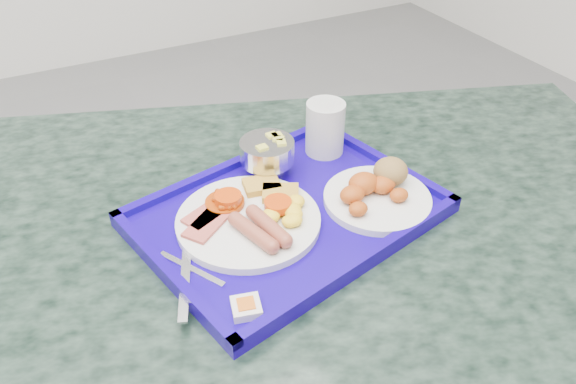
# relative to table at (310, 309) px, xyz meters

# --- Properties ---
(table) EXTENTS (1.56, 1.29, 0.84)m
(table) POSITION_rel_table_xyz_m (0.00, 0.00, 0.00)
(table) COLOR slate
(table) RESTS_ON floor
(tray) EXTENTS (0.54, 0.45, 0.03)m
(tray) POSITION_rel_table_xyz_m (-0.03, 0.03, 0.22)
(tray) COLOR #15038A
(tray) RESTS_ON table
(main_plate) EXTENTS (0.24, 0.24, 0.04)m
(main_plate) POSITION_rel_table_xyz_m (-0.10, 0.03, 0.24)
(main_plate) COLOR silver
(main_plate) RESTS_ON tray
(bread_plate) EXTENTS (0.18, 0.18, 0.06)m
(bread_plate) POSITION_rel_table_xyz_m (0.12, -0.01, 0.25)
(bread_plate) COLOR silver
(bread_plate) RESTS_ON tray
(fruit_bowl) EXTENTS (0.10, 0.10, 0.07)m
(fruit_bowl) POSITION_rel_table_xyz_m (-0.01, 0.15, 0.28)
(fruit_bowl) COLOR silver
(fruit_bowl) RESTS_ON tray
(juice_cup) EXTENTS (0.07, 0.07, 0.10)m
(juice_cup) POSITION_rel_table_xyz_m (0.12, 0.17, 0.29)
(juice_cup) COLOR silver
(juice_cup) RESTS_ON tray
(spoon) EXTENTS (0.10, 0.15, 0.01)m
(spoon) POSITION_rel_table_xyz_m (-0.19, 0.02, 0.23)
(spoon) COLOR silver
(spoon) RESTS_ON tray
(knife) EXTENTS (0.08, 0.19, 0.00)m
(knife) POSITION_rel_table_xyz_m (-0.23, -0.03, 0.23)
(knife) COLOR silver
(knife) RESTS_ON tray
(jam_packet) EXTENTS (0.05, 0.05, 0.02)m
(jam_packet) POSITION_rel_table_xyz_m (-0.18, -0.14, 0.24)
(jam_packet) COLOR silver
(jam_packet) RESTS_ON tray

